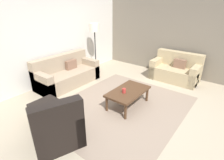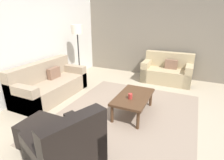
# 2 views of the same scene
# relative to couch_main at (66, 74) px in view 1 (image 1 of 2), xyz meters

# --- Properties ---
(ground_plane) EXTENTS (8.00, 8.00, 0.00)m
(ground_plane) POSITION_rel_couch_main_xyz_m (-0.08, -2.12, -0.30)
(ground_plane) COLOR tan
(rear_partition) EXTENTS (6.00, 0.12, 2.80)m
(rear_partition) POSITION_rel_couch_main_xyz_m (-0.08, 0.48, 1.10)
(rear_partition) COLOR silver
(rear_partition) RESTS_ON ground_plane
(stone_feature_panel) EXTENTS (0.12, 5.20, 2.80)m
(stone_feature_panel) POSITION_rel_couch_main_xyz_m (2.92, -2.12, 1.10)
(stone_feature_panel) COLOR slate
(stone_feature_panel) RESTS_ON ground_plane
(area_rug) EXTENTS (3.25, 2.74, 0.01)m
(area_rug) POSITION_rel_couch_main_xyz_m (-0.08, -2.12, -0.30)
(area_rug) COLOR gray
(area_rug) RESTS_ON ground_plane
(couch_main) EXTENTS (1.91, 0.86, 0.88)m
(couch_main) POSITION_rel_couch_main_xyz_m (0.00, 0.00, 0.00)
(couch_main) COLOR gray
(couch_main) RESTS_ON ground_plane
(couch_loveseat) EXTENTS (0.81, 1.45, 0.88)m
(couch_loveseat) POSITION_rel_couch_main_xyz_m (2.41, -2.54, 0.00)
(couch_loveseat) COLOR tan
(couch_loveseat) RESTS_ON ground_plane
(armchair_leather) EXTENTS (1.04, 1.04, 0.95)m
(armchair_leather) POSITION_rel_couch_main_xyz_m (-1.73, -1.94, 0.01)
(armchair_leather) COLOR black
(armchair_leather) RESTS_ON ground_plane
(ottoman) EXTENTS (0.56, 0.56, 0.40)m
(ottoman) POSITION_rel_couch_main_xyz_m (-1.43, -1.17, -0.10)
(ottoman) COLOR black
(ottoman) RESTS_ON ground_plane
(coffee_table) EXTENTS (1.10, 0.64, 0.41)m
(coffee_table) POSITION_rel_couch_main_xyz_m (0.09, -2.21, 0.06)
(coffee_table) COLOR #472D1C
(coffee_table) RESTS_ON ground_plane
(cup) EXTENTS (0.08, 0.08, 0.11)m
(cup) POSITION_rel_couch_main_xyz_m (-0.06, -2.20, 0.16)
(cup) COLOR #B2332D
(cup) RESTS_ON coffee_table
(lamp_standing) EXTENTS (0.32, 0.32, 1.71)m
(lamp_standing) POSITION_rel_couch_main_xyz_m (1.25, -0.08, 1.11)
(lamp_standing) COLOR black
(lamp_standing) RESTS_ON ground_plane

